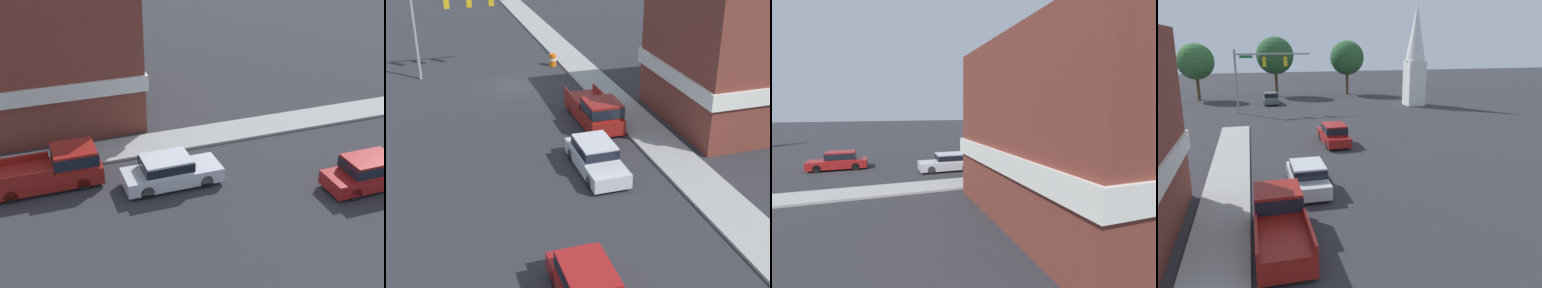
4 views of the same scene
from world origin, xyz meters
The scene contains 8 objects.
ground_plane centered at (0.00, 0.00, 0.00)m, with size 200.00×200.00×0.00m, color #2D2D33.
sidewalk_curb centered at (-5.70, 0.00, 0.07)m, with size 2.40×60.00×0.14m.
near_signal_assembly centered at (3.51, -3.63, 5.03)m, with size 7.56×0.49×6.83m.
car_lead centered at (-1.44, 13.22, 0.79)m, with size 1.84×4.74×1.51m.
car_oncoming centered at (1.97, 22.21, 0.83)m, with size 1.78×4.83×1.60m.
pickup_truck_parked centered at (-3.31, 8.05, 0.91)m, with size 1.99×5.37×1.86m.
construction_barrel centered at (-3.90, -3.69, 0.49)m, with size 0.55×0.55×0.95m.
corner_brick_building centered at (-12.74, 9.36, 4.08)m, with size 10.98×9.08×8.40m.
Camera 3 is at (-22.56, 18.68, 5.28)m, focal length 24.00 mm.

